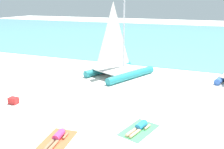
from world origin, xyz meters
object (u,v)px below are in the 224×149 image
at_px(sunbather_right, 140,127).
at_px(cooler_box, 13,101).
at_px(towel_right, 139,130).
at_px(sailboat_teal, 118,64).
at_px(towel_middle, 57,141).
at_px(sunbather_middle, 57,137).

height_order(sunbather_right, cooler_box, cooler_box).
relative_size(towel_right, cooler_box, 3.80).
relative_size(sailboat_teal, cooler_box, 12.19).
distance_m(towel_middle, sunbather_right, 3.62).
distance_m(towel_right, sunbather_right, 0.14).
distance_m(sailboat_teal, cooler_box, 8.06).
height_order(towel_right, cooler_box, cooler_box).
relative_size(sailboat_teal, sunbather_right, 3.94).
distance_m(sailboat_teal, towel_right, 8.42).
distance_m(sunbather_middle, towel_right, 3.53).
height_order(towel_middle, sunbather_middle, sunbather_middle).
distance_m(sunbather_middle, cooler_box, 4.96).
bearing_deg(sailboat_teal, sunbather_middle, -59.83).
height_order(sailboat_teal, sunbather_middle, sailboat_teal).
bearing_deg(sailboat_teal, towel_middle, -59.82).
bearing_deg(towel_middle, towel_right, 36.49).
bearing_deg(sunbather_right, towel_middle, -127.22).
bearing_deg(sailboat_teal, cooler_box, -91.11).
relative_size(towel_middle, towel_right, 1.00).
distance_m(sailboat_teal, sunbather_right, 8.36).
bearing_deg(towel_middle, sunbather_middle, 96.59).
height_order(sunbather_middle, towel_right, sunbather_middle).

